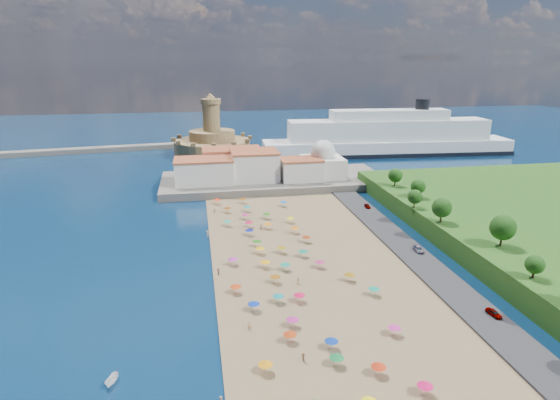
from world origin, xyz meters
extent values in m
plane|color=#071938|center=(0.00, 0.00, 0.00)|extent=(700.00, 700.00, 0.00)
cube|color=#59544C|center=(10.00, 73.00, 1.50)|extent=(90.00, 36.00, 3.00)
cube|color=#59544C|center=(-12.00, 108.00, 1.20)|extent=(18.00, 70.00, 2.40)
cube|color=#59544C|center=(-110.00, 153.00, 1.30)|extent=(199.03, 34.77, 2.60)
cube|color=silver|center=(-18.00, 69.00, 7.50)|extent=(22.00, 14.00, 9.00)
cube|color=silver|center=(2.00, 71.00, 8.50)|extent=(18.00, 16.00, 11.00)
cube|color=silver|center=(20.00, 67.00, 7.00)|extent=(16.00, 12.00, 8.00)
cube|color=silver|center=(-6.00, 83.00, 8.00)|extent=(24.00, 14.00, 10.00)
cube|color=silver|center=(30.00, 71.00, 7.00)|extent=(16.00, 16.00, 8.00)
sphere|color=silver|center=(30.00, 71.00, 13.00)|extent=(10.00, 10.00, 10.00)
cylinder|color=silver|center=(30.00, 71.00, 16.80)|extent=(1.20, 1.20, 1.60)
cylinder|color=#A18150|center=(-12.00, 138.00, 4.00)|extent=(40.00, 40.00, 8.00)
cylinder|color=#A18150|center=(-12.00, 138.00, 10.50)|extent=(24.00, 24.00, 5.00)
cylinder|color=#A18150|center=(-12.00, 138.00, 20.00)|extent=(9.00, 9.00, 14.00)
cylinder|color=#A18150|center=(-12.00, 138.00, 28.20)|extent=(10.40, 10.40, 2.40)
cone|color=#A18150|center=(-12.00, 138.00, 30.90)|extent=(6.00, 6.00, 3.00)
cube|color=black|center=(79.71, 122.81, 1.07)|extent=(134.02, 27.97, 2.14)
cube|color=white|center=(79.71, 122.81, 3.96)|extent=(133.00, 27.51, 7.92)
cube|color=white|center=(79.71, 122.81, 13.21)|extent=(106.42, 22.36, 10.56)
cube|color=white|center=(79.71, 122.81, 21.13)|extent=(62.27, 16.12, 5.28)
cylinder|color=black|center=(97.28, 121.72, 26.41)|extent=(7.04, 7.04, 5.28)
cylinder|color=gray|center=(-3.97, -32.64, 1.25)|extent=(0.07, 0.07, 2.00)
cone|color=#B0257B|center=(-3.97, -32.64, 2.15)|extent=(2.50, 2.50, 0.60)
cylinder|color=gray|center=(-5.21, -5.79, 1.25)|extent=(0.07, 0.07, 2.00)
cone|color=#FFA70B|center=(-5.21, -5.79, 2.15)|extent=(2.50, 2.50, 0.60)
cylinder|color=gray|center=(7.92, -8.11, 1.25)|extent=(0.07, 0.07, 2.00)
cone|color=#B4266A|center=(7.92, -8.11, 2.15)|extent=(2.50, 2.50, 0.60)
cylinder|color=gray|center=(-11.35, 38.68, 1.25)|extent=(0.07, 0.07, 2.00)
cone|color=#823F0B|center=(-11.35, 38.68, 2.15)|extent=(2.50, 2.50, 0.60)
cylinder|color=gray|center=(-5.89, 23.42, 1.25)|extent=(0.07, 0.07, 2.00)
cone|color=#CF1040|center=(-5.89, 23.42, 2.15)|extent=(2.50, 2.50, 0.60)
cylinder|color=gray|center=(-5.36, 2.89, 1.25)|extent=(0.07, 0.07, 2.00)
cone|color=yellow|center=(-5.36, 2.89, 2.15)|extent=(2.50, 2.50, 0.60)
cylinder|color=gray|center=(12.83, -16.15, 1.25)|extent=(0.07, 0.07, 2.00)
cone|color=#8C600C|center=(12.83, -16.15, 2.15)|extent=(2.50, 2.50, 0.60)
cylinder|color=gray|center=(-6.18, 30.98, 1.25)|extent=(0.07, 0.07, 2.00)
cone|color=#B5266A|center=(-6.18, 30.98, 2.15)|extent=(2.50, 2.50, 0.60)
cylinder|color=gray|center=(0.34, 2.39, 1.25)|extent=(0.07, 0.07, 2.00)
cone|color=#9B7D0E|center=(0.34, 2.39, 2.15)|extent=(2.50, 2.50, 0.60)
cylinder|color=gray|center=(0.53, 30.29, 1.25)|extent=(0.07, 0.07, 2.00)
cone|color=#257114|center=(0.53, 30.29, 2.15)|extent=(2.50, 2.50, 0.60)
cylinder|color=gray|center=(-12.25, 25.44, 1.25)|extent=(0.07, 0.07, 2.00)
cone|color=#119D7C|center=(-12.25, 25.44, 2.15)|extent=(2.50, 2.50, 0.60)
cylinder|color=gray|center=(-12.91, -2.72, 1.25)|extent=(0.07, 0.07, 2.00)
cone|color=#AF25A5|center=(-12.91, -2.72, 2.15)|extent=(2.50, 2.50, 0.60)
cylinder|color=gray|center=(-13.50, -17.33, 1.25)|extent=(0.07, 0.07, 2.00)
cone|color=#C3380F|center=(-13.50, -17.33, 2.15)|extent=(2.50, 2.50, 0.60)
cylinder|color=gray|center=(-10.53, -25.42, 1.25)|extent=(0.07, 0.07, 2.00)
cone|color=#0C2EA6|center=(-10.53, -25.42, 2.15)|extent=(2.50, 2.50, 0.60)
cylinder|color=gray|center=(-6.62, 16.73, 1.25)|extent=(0.07, 0.07, 2.00)
cone|color=#0B1C8F|center=(-6.62, 16.73, 2.15)|extent=(2.50, 2.50, 0.60)
cylinder|color=gray|center=(5.34, -0.98, 1.25)|extent=(0.07, 0.07, 2.00)
cone|color=#0D7E63|center=(5.34, -0.98, 2.15)|extent=(2.50, 2.50, 0.60)
cylinder|color=gray|center=(-5.43, -37.44, 1.25)|extent=(0.07, 0.07, 2.00)
cone|color=#AE370D|center=(-5.43, -37.44, 2.15)|extent=(2.50, 2.50, 0.60)
cylinder|color=gray|center=(-0.63, -23.54, 1.25)|extent=(0.07, 0.07, 2.00)
cone|color=#C91043|center=(-0.63, -23.54, 2.15)|extent=(2.50, 2.50, 0.60)
cylinder|color=gray|center=(-4.83, 38.59, 1.25)|extent=(0.07, 0.07, 2.00)
cone|color=#0D7E78|center=(-4.83, 38.59, 2.15)|extent=(2.50, 2.50, 0.60)
cone|color=yellow|center=(2.49, -56.44, 2.15)|extent=(2.50, 2.50, 0.60)
cylinder|color=gray|center=(8.47, 8.48, 1.25)|extent=(0.07, 0.07, 2.00)
cone|color=#8C300C|center=(8.47, 8.48, 2.15)|extent=(2.50, 2.50, 0.60)
cylinder|color=gray|center=(15.91, -23.63, 1.25)|extent=(0.07, 0.07, 2.00)
cone|color=#0F9073|center=(15.91, -23.63, 2.15)|extent=(2.50, 2.50, 0.60)
cylinder|color=gray|center=(12.10, -54.64, 1.25)|extent=(0.07, 0.07, 2.00)
cone|color=#D41056|center=(12.10, -54.64, 2.15)|extent=(2.50, 2.50, 0.60)
cylinder|color=gray|center=(8.32, 42.07, 1.25)|extent=(0.07, 0.07, 2.00)
cone|color=#0E57B7|center=(8.32, 42.07, 2.15)|extent=(2.50, 2.50, 0.60)
cylinder|color=gray|center=(-5.04, -23.13, 1.25)|extent=(0.07, 0.07, 2.00)
cone|color=#0E7E88|center=(-5.04, -23.13, 2.15)|extent=(2.50, 2.50, 0.60)
cylinder|color=gray|center=(0.89, -45.50, 1.25)|extent=(0.07, 0.07, 2.00)
cone|color=#136F35|center=(0.89, -45.50, 2.15)|extent=(2.50, 2.50, 0.60)
cylinder|color=gray|center=(6.77, 15.98, 1.25)|extent=(0.07, 0.07, 2.00)
cone|color=orange|center=(6.77, 15.98, 2.15)|extent=(2.50, 2.50, 0.60)
cylinder|color=gray|center=(-5.22, 48.43, 1.25)|extent=(0.07, 0.07, 2.00)
cone|color=#944B0D|center=(-5.22, 48.43, 2.15)|extent=(2.50, 2.50, 0.60)
cylinder|color=gray|center=(-14.16, 48.90, 1.25)|extent=(0.07, 0.07, 2.00)
cone|color=#FF2C0B|center=(-14.16, 48.90, 2.15)|extent=(2.50, 2.50, 0.60)
cylinder|color=gray|center=(6.85, -49.03, 1.25)|extent=(0.07, 0.07, 2.00)
cone|color=red|center=(6.85, -49.03, 2.15)|extent=(2.50, 2.50, 0.60)
cylinder|color=gray|center=(-5.50, 7.93, 1.25)|extent=(0.07, 0.07, 2.00)
cone|color=#236D13|center=(-5.50, 7.93, 2.15)|extent=(2.50, 2.50, 0.60)
cylinder|color=gray|center=(-4.18, -14.14, 1.25)|extent=(0.07, 0.07, 2.00)
cone|color=#87510C|center=(-4.18, -14.14, 2.15)|extent=(2.50, 2.50, 0.60)
cylinder|color=gray|center=(14.06, -38.74, 1.25)|extent=(0.07, 0.07, 2.00)
cone|color=#C42A90|center=(14.06, -38.74, 2.15)|extent=(2.50, 2.50, 0.60)
cylinder|color=gray|center=(1.36, -40.78, 1.25)|extent=(0.07, 0.07, 2.00)
cone|color=#0B319A|center=(1.36, -40.78, 2.15)|extent=(2.50, 2.50, 0.60)
cylinder|color=gray|center=(-0.48, 21.09, 1.25)|extent=(0.07, 0.07, 2.00)
cone|color=orange|center=(-0.48, 21.09, 2.15)|extent=(2.50, 2.50, 0.60)
cylinder|color=gray|center=(-11.06, -45.20, 1.25)|extent=(0.07, 0.07, 2.00)
cone|color=orange|center=(-11.06, -45.20, 2.15)|extent=(2.50, 2.50, 0.60)
cylinder|color=gray|center=(-0.70, -8.07, 1.25)|extent=(0.07, 0.07, 2.00)
cone|color=#0E846B|center=(-0.70, -8.07, 2.15)|extent=(2.50, 2.50, 0.60)
cylinder|color=gray|center=(7.30, 25.13, 1.25)|extent=(0.07, 0.07, 2.00)
cone|color=yellow|center=(7.30, 25.13, 2.15)|extent=(2.50, 2.50, 0.60)
imported|color=tan|center=(-18.52, 17.92, 1.19)|extent=(1.04, 1.37, 1.88)
imported|color=tan|center=(-4.31, -43.38, 1.10)|extent=(0.71, 1.64, 1.71)
imported|color=tan|center=(-12.17, -32.31, 1.17)|extent=(0.75, 0.58, 1.84)
imported|color=tan|center=(-2.44, 21.14, 1.19)|extent=(1.13, 1.15, 1.87)
imported|color=tan|center=(-16.81, -7.69, 1.18)|extent=(0.99, 1.10, 1.86)
imported|color=tan|center=(-15.53, 38.53, 1.14)|extent=(1.14, 0.82, 1.79)
imported|color=tan|center=(0.95, -15.58, 1.16)|extent=(1.04, 1.04, 1.82)
imported|color=white|center=(-35.43, -43.27, 0.67)|extent=(2.36, 3.72, 1.34)
imported|color=gray|center=(36.00, -36.42, 1.31)|extent=(1.96, 3.78, 1.23)
imported|color=gray|center=(36.00, 34.44, 1.32)|extent=(1.76, 3.74, 1.24)
imported|color=gray|center=(36.00, -3.76, 1.36)|extent=(2.13, 4.65, 1.32)
cylinder|color=#382314|center=(46.93, -32.31, 7.09)|extent=(0.50, 0.50, 2.17)
sphere|color=#14380F|center=(46.93, -32.31, 9.04)|extent=(3.91, 3.91, 3.91)
cylinder|color=#382314|center=(50.95, -15.66, 7.71)|extent=(0.50, 0.50, 3.43)
sphere|color=#14380F|center=(50.95, -15.66, 10.80)|extent=(6.17, 6.17, 6.17)
cylinder|color=#382314|center=(45.26, 2.82, 7.52)|extent=(0.50, 0.50, 3.04)
sphere|color=#14380F|center=(45.26, 2.82, 10.26)|extent=(5.48, 5.48, 5.48)
cylinder|color=#382314|center=(43.97, 16.49, 7.23)|extent=(0.50, 0.50, 2.46)
sphere|color=#14380F|center=(43.97, 16.49, 9.44)|extent=(4.42, 4.42, 4.42)
cylinder|color=#382314|center=(49.79, 26.29, 7.32)|extent=(0.50, 0.50, 2.65)
sphere|color=#14380F|center=(49.79, 26.29, 9.70)|extent=(4.76, 4.76, 4.76)
cylinder|color=#382314|center=(48.35, 41.04, 7.39)|extent=(0.50, 0.50, 2.77)
sphere|color=#14380F|center=(48.35, 41.04, 9.88)|extent=(4.99, 4.99, 4.99)
camera|label=1|loc=(-20.27, -109.55, 49.73)|focal=30.00mm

